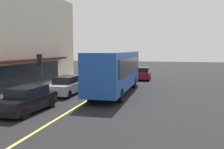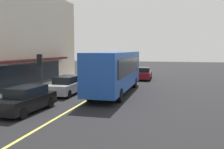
% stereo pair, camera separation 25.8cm
% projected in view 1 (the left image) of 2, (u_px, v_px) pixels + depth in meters
% --- Properties ---
extents(ground, '(120.00, 120.00, 0.00)m').
position_uv_depth(ground, '(90.00, 99.00, 19.01)').
color(ground, black).
extents(sidewalk, '(80.00, 2.41, 0.15)m').
position_uv_depth(sidewalk, '(32.00, 95.00, 20.11)').
color(sidewalk, gray).
rests_on(sidewalk, ground).
extents(lane_centre_stripe, '(36.00, 0.16, 0.01)m').
position_uv_depth(lane_centre_stripe, '(90.00, 99.00, 19.01)').
color(lane_centre_stripe, '#D8D14C').
rests_on(lane_centre_stripe, ground).
extents(bus, '(11.14, 2.64, 3.50)m').
position_uv_depth(bus, '(115.00, 70.00, 21.36)').
color(bus, '#1E4CAD').
rests_on(bus, ground).
extents(traffic_light, '(0.30, 0.52, 3.20)m').
position_uv_depth(traffic_light, '(40.00, 64.00, 19.97)').
color(traffic_light, '#2D2D33').
rests_on(traffic_light, sidewalk).
extents(car_silver, '(4.32, 1.89, 1.52)m').
position_uv_depth(car_silver, '(66.00, 86.00, 20.85)').
color(car_silver, '#B7BABF').
rests_on(car_silver, ground).
extents(car_maroon, '(4.35, 1.96, 1.52)m').
position_uv_depth(car_maroon, '(143.00, 73.00, 31.31)').
color(car_maroon, maroon).
rests_on(car_maroon, ground).
extents(car_black, '(4.38, 2.03, 1.52)m').
position_uv_depth(car_black, '(27.00, 100.00, 15.01)').
color(car_black, black).
rests_on(car_black, ground).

